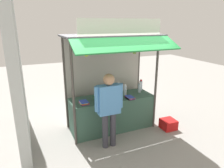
{
  "coord_description": "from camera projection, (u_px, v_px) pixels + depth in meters",
  "views": [
    {
      "loc": [
        -1.95,
        -4.51,
        2.72
      ],
      "look_at": [
        0.0,
        0.0,
        1.24
      ],
      "focal_mm": 32.74,
      "sensor_mm": 36.0,
      "label": 1
    }
  ],
  "objects": [
    {
      "name": "water_bottle_right",
      "position": [
        119.0,
        88.0,
        5.51
      ],
      "size": [
        0.08,
        0.08,
        0.3
      ],
      "color": "silver",
      "rests_on": "stall_counter"
    },
    {
      "name": "water_bottle_back_right",
      "position": [
        139.0,
        88.0,
        5.54
      ],
      "size": [
        0.08,
        0.08,
        0.28
      ],
      "color": "silver",
      "rests_on": "stall_counter"
    },
    {
      "name": "vendor_person",
      "position": [
        109.0,
        104.0,
        4.4
      ],
      "size": [
        0.65,
        0.25,
        1.71
      ],
      "rotation": [
        0.0,
        0.0,
        3.12
      ],
      "color": "#383842",
      "rests_on": "ground"
    },
    {
      "name": "neighbour_wall",
      "position": [
        17.0,
        74.0,
        4.47
      ],
      "size": [
        0.2,
        2.4,
        3.28
      ],
      "primitive_type": "cube",
      "color": "#B3BAB9",
      "rests_on": "ground"
    },
    {
      "name": "magazine_stack_mid_right",
      "position": [
        113.0,
        97.0,
        5.12
      ],
      "size": [
        0.23,
        0.26,
        0.09
      ],
      "color": "blue",
      "rests_on": "stall_counter"
    },
    {
      "name": "banana_bunch_rightmost",
      "position": [
        86.0,
        53.0,
        4.18
      ],
      "size": [
        0.1,
        0.1,
        0.28
      ],
      "color": "#332D23"
    },
    {
      "name": "magazine_stack_back_left",
      "position": [
        84.0,
        102.0,
        4.82
      ],
      "size": [
        0.22,
        0.29,
        0.05
      ],
      "color": "purple",
      "rests_on": "stall_counter"
    },
    {
      "name": "water_bottle_front_left",
      "position": [
        141.0,
        85.0,
        5.72
      ],
      "size": [
        0.09,
        0.09,
        0.31
      ],
      "color": "silver",
      "rests_on": "stall_counter"
    },
    {
      "name": "water_bottle_front_right",
      "position": [
        95.0,
        93.0,
        5.16
      ],
      "size": [
        0.08,
        0.08,
        0.27
      ],
      "color": "silver",
      "rests_on": "stall_counter"
    },
    {
      "name": "water_bottle_mid_left",
      "position": [
        120.0,
        90.0,
        5.41
      ],
      "size": [
        0.07,
        0.07,
        0.27
      ],
      "color": "silver",
      "rests_on": "stall_counter"
    },
    {
      "name": "banana_bunch_inner_right",
      "position": [
        135.0,
        51.0,
        4.61
      ],
      "size": [
        0.1,
        0.1,
        0.29
      ],
      "color": "#332D23"
    },
    {
      "name": "ground_plane",
      "position": [
        112.0,
        128.0,
        5.49
      ],
      "size": [
        20.0,
        20.0,
        0.0
      ],
      "primitive_type": "plane",
      "color": "gray"
    },
    {
      "name": "plastic_crate",
      "position": [
        168.0,
        124.0,
        5.43
      ],
      "size": [
        0.37,
        0.37,
        0.25
      ],
      "primitive_type": "cube",
      "rotation": [
        0.0,
        0.0,
        -0.03
      ],
      "color": "red",
      "rests_on": "ground"
    },
    {
      "name": "stall_counter",
      "position": [
        112.0,
        113.0,
        5.36
      ],
      "size": [
        2.14,
        0.73,
        0.89
      ],
      "primitive_type": "cube",
      "color": "#385B4C",
      "rests_on": "ground"
    },
    {
      "name": "water_bottle_left",
      "position": [
        125.0,
        90.0,
        5.34
      ],
      "size": [
        0.08,
        0.08,
        0.3
      ],
      "color": "silver",
      "rests_on": "stall_counter"
    },
    {
      "name": "stall_structure",
      "position": [
        110.0,
        64.0,
        5.13
      ],
      "size": [
        2.34,
        1.62,
        2.8
      ],
      "color": "#4C4742",
      "rests_on": "ground"
    },
    {
      "name": "magazine_stack_far_right",
      "position": [
        130.0,
        98.0,
        5.13
      ],
      "size": [
        0.2,
        0.28,
        0.05
      ],
      "color": "black",
      "rests_on": "stall_counter"
    },
    {
      "name": "magazine_stack_center",
      "position": [
        99.0,
        98.0,
        5.04
      ],
      "size": [
        0.24,
        0.27,
        0.08
      ],
      "color": "purple",
      "rests_on": "stall_counter"
    }
  ]
}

